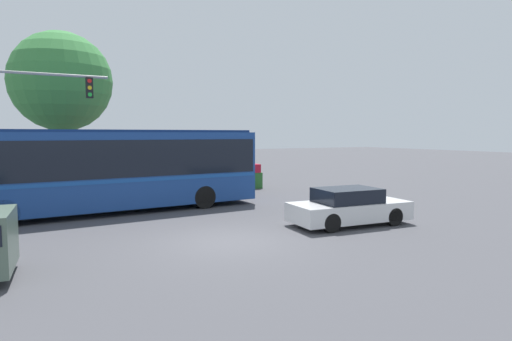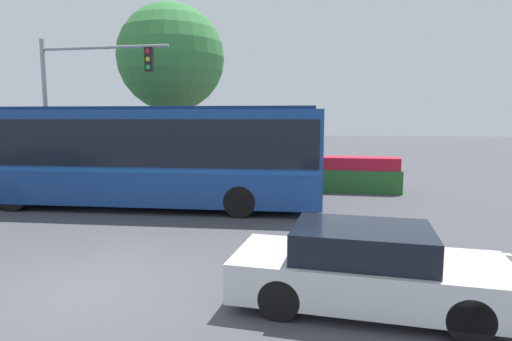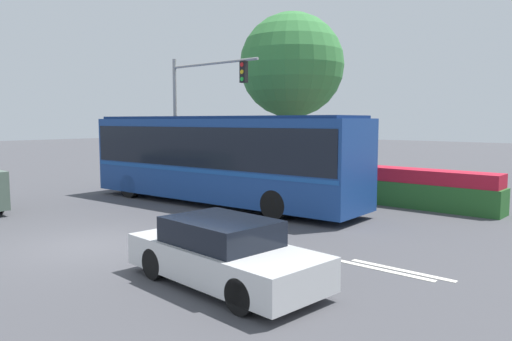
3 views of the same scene
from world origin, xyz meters
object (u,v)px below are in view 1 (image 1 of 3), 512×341
(traffic_light_pole, at_px, (10,113))
(street_tree_left, at_px, (61,82))
(city_bus, at_px, (115,166))
(sedan_foreground, at_px, (349,207))

(traffic_light_pole, xyz_separation_m, street_tree_left, (2.31, 4.42, 1.88))
(city_bus, xyz_separation_m, traffic_light_pole, (-3.77, 2.16, 2.17))
(city_bus, bearing_deg, street_tree_left, -80.50)
(street_tree_left, bearing_deg, city_bus, -77.51)
(traffic_light_pole, height_order, street_tree_left, street_tree_left)
(street_tree_left, bearing_deg, sedan_foreground, -57.70)
(city_bus, relative_size, traffic_light_pole, 1.97)
(city_bus, bearing_deg, traffic_light_pole, -32.81)
(city_bus, distance_m, sedan_foreground, 9.64)
(traffic_light_pole, bearing_deg, city_bus, -29.83)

